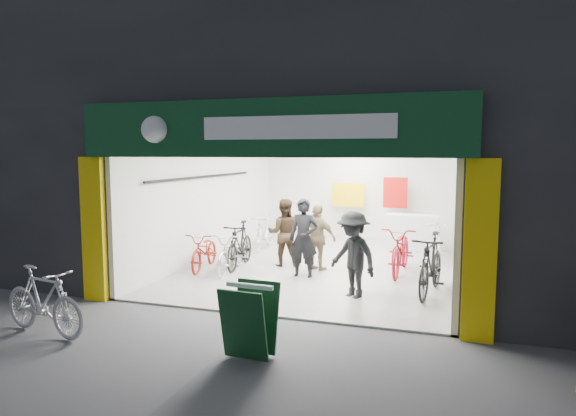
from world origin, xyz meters
The scene contains 15 objects.
ground centered at (0.00, 0.00, 0.00)m, with size 60.00×60.00×0.00m, color #56565B.
building centered at (0.91, 4.99, 4.31)m, with size 17.00×10.27×8.00m.
bike_left_front centered at (-1.80, 2.67, 0.46)m, with size 0.61×1.75×0.92m, color silver.
bike_left_midfront centered at (-1.80, 3.12, 0.54)m, with size 0.51×1.81×1.09m, color black.
bike_left_midback centered at (-2.50, 2.73, 0.44)m, with size 0.59×1.68×0.88m, color maroon.
bike_left_back centered at (-2.01, 5.24, 0.50)m, with size 0.47×1.66×1.00m, color silver.
bike_right_front centered at (2.50, 2.17, 0.59)m, with size 0.55×1.95×1.17m, color black.
bike_right_mid centered at (1.80, 3.75, 0.54)m, with size 0.72×2.05×1.08m, color maroon.
bike_right_back centered at (2.50, 5.30, 0.52)m, with size 0.49×1.73×1.04m, color silver.
parked_bike centered at (-2.80, -1.76, 0.51)m, with size 0.48×1.70×1.02m, color #BBBBC1.
customer_a centered at (-0.14, 2.69, 0.86)m, with size 0.62×0.41×1.71m, color black.
customer_b centered at (-0.88, 3.59, 0.80)m, with size 0.78×0.61×1.61m, color #382619.
customer_c centered at (1.16, 1.49, 0.81)m, with size 1.04×0.60×1.62m, color black.
customer_d centered at (-0.01, 3.38, 0.77)m, with size 0.90×0.37×1.53m, color olive.
sandwich_board centered at (0.42, -1.62, 0.53)m, with size 0.65×0.67×0.96m.
Camera 1 is at (2.92, -7.60, 2.68)m, focal length 32.00 mm.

